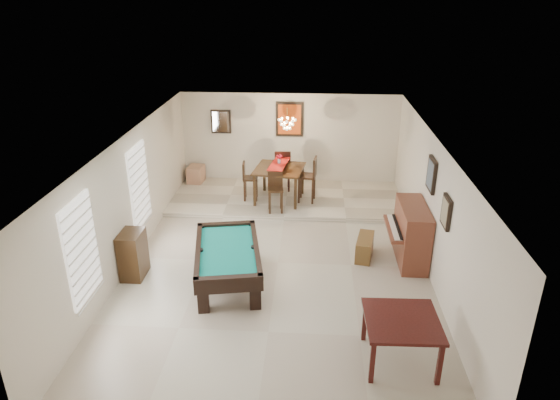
# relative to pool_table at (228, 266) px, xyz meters

# --- Properties ---
(ground_plane) EXTENTS (6.00, 9.00, 0.02)m
(ground_plane) POSITION_rel_pool_table_xyz_m (0.89, 0.81, -0.37)
(ground_plane) COLOR beige
(wall_back) EXTENTS (6.00, 0.04, 2.60)m
(wall_back) POSITION_rel_pool_table_xyz_m (0.89, 5.31, 0.94)
(wall_back) COLOR silver
(wall_back) RESTS_ON ground_plane
(wall_front) EXTENTS (6.00, 0.04, 2.60)m
(wall_front) POSITION_rel_pool_table_xyz_m (0.89, -3.69, 0.94)
(wall_front) COLOR silver
(wall_front) RESTS_ON ground_plane
(wall_left) EXTENTS (0.04, 9.00, 2.60)m
(wall_left) POSITION_rel_pool_table_xyz_m (-2.11, 0.81, 0.94)
(wall_left) COLOR silver
(wall_left) RESTS_ON ground_plane
(wall_right) EXTENTS (0.04, 9.00, 2.60)m
(wall_right) POSITION_rel_pool_table_xyz_m (3.89, 0.81, 0.94)
(wall_right) COLOR silver
(wall_right) RESTS_ON ground_plane
(ceiling) EXTENTS (6.00, 9.00, 0.04)m
(ceiling) POSITION_rel_pool_table_xyz_m (0.89, 0.81, 2.24)
(ceiling) COLOR white
(ceiling) RESTS_ON wall_back
(dining_step) EXTENTS (6.00, 2.50, 0.12)m
(dining_step) POSITION_rel_pool_table_xyz_m (0.89, 4.06, -0.30)
(dining_step) COLOR beige
(dining_step) RESTS_ON ground_plane
(window_left_front) EXTENTS (0.06, 1.00, 1.70)m
(window_left_front) POSITION_rel_pool_table_xyz_m (-2.08, -1.39, 1.04)
(window_left_front) COLOR white
(window_left_front) RESTS_ON wall_left
(window_left_rear) EXTENTS (0.06, 1.00, 1.70)m
(window_left_rear) POSITION_rel_pool_table_xyz_m (-2.08, 1.41, 1.04)
(window_left_rear) COLOR white
(window_left_rear) RESTS_ON wall_left
(pool_table) EXTENTS (1.55, 2.35, 0.72)m
(pool_table) POSITION_rel_pool_table_xyz_m (0.00, 0.00, 0.00)
(pool_table) COLOR black
(pool_table) RESTS_ON ground_plane
(square_table) EXTENTS (1.12, 1.12, 0.75)m
(square_table) POSITION_rel_pool_table_xyz_m (2.93, -1.98, 0.01)
(square_table) COLOR black
(square_table) RESTS_ON ground_plane
(upright_piano) EXTENTS (0.81, 1.45, 1.21)m
(upright_piano) POSITION_rel_pool_table_xyz_m (3.47, 1.13, 0.24)
(upright_piano) COLOR brown
(upright_piano) RESTS_ON ground_plane
(piano_bench) EXTENTS (0.46, 0.84, 0.44)m
(piano_bench) POSITION_rel_pool_table_xyz_m (2.69, 1.19, -0.14)
(piano_bench) COLOR brown
(piano_bench) RESTS_ON ground_plane
(apothecary_chest) EXTENTS (0.42, 0.62, 0.94)m
(apothecary_chest) POSITION_rel_pool_table_xyz_m (-1.88, 0.13, 0.11)
(apothecary_chest) COLOR black
(apothecary_chest) RESTS_ON ground_plane
(dining_table) EXTENTS (1.35, 1.35, 0.99)m
(dining_table) POSITION_rel_pool_table_xyz_m (0.71, 3.85, 0.25)
(dining_table) COLOR black
(dining_table) RESTS_ON dining_step
(flower_vase) EXTENTS (0.17, 0.17, 0.24)m
(flower_vase) POSITION_rel_pool_table_xyz_m (0.71, 3.85, 0.87)
(flower_vase) COLOR maroon
(flower_vase) RESTS_ON dining_table
(dining_chair_south) EXTENTS (0.41, 0.41, 0.99)m
(dining_chair_south) POSITION_rel_pool_table_xyz_m (0.67, 3.10, 0.25)
(dining_chair_south) COLOR black
(dining_chair_south) RESTS_ON dining_step
(dining_chair_north) EXTENTS (0.45, 0.45, 1.14)m
(dining_chair_north) POSITION_rel_pool_table_xyz_m (0.75, 4.56, 0.33)
(dining_chair_north) COLOR black
(dining_chair_north) RESTS_ON dining_step
(dining_chair_west) EXTENTS (0.40, 0.40, 1.00)m
(dining_chair_west) POSITION_rel_pool_table_xyz_m (-0.03, 3.82, 0.26)
(dining_chair_west) COLOR black
(dining_chair_west) RESTS_ON dining_step
(dining_chair_east) EXTENTS (0.49, 0.49, 1.18)m
(dining_chair_east) POSITION_rel_pool_table_xyz_m (1.42, 3.80, 0.35)
(dining_chair_east) COLOR black
(dining_chair_east) RESTS_ON dining_step
(corner_bench) EXTENTS (0.46, 0.55, 0.46)m
(corner_bench) POSITION_rel_pool_table_xyz_m (-1.74, 4.97, -0.01)
(corner_bench) COLOR tan
(corner_bench) RESTS_ON dining_step
(chandelier) EXTENTS (0.44, 0.44, 0.60)m
(chandelier) POSITION_rel_pool_table_xyz_m (0.89, 4.01, 1.84)
(chandelier) COLOR #FFE5B2
(chandelier) RESTS_ON ceiling
(back_painting) EXTENTS (0.75, 0.06, 0.95)m
(back_painting) POSITION_rel_pool_table_xyz_m (0.89, 5.27, 1.54)
(back_painting) COLOR #D84C14
(back_painting) RESTS_ON wall_back
(back_mirror) EXTENTS (0.55, 0.06, 0.65)m
(back_mirror) POSITION_rel_pool_table_xyz_m (-1.01, 5.27, 1.44)
(back_mirror) COLOR white
(back_mirror) RESTS_ON wall_back
(right_picture_upper) EXTENTS (0.06, 0.55, 0.65)m
(right_picture_upper) POSITION_rel_pool_table_xyz_m (3.85, 1.11, 1.54)
(right_picture_upper) COLOR slate
(right_picture_upper) RESTS_ON wall_right
(right_picture_lower) EXTENTS (0.06, 0.45, 0.55)m
(right_picture_lower) POSITION_rel_pool_table_xyz_m (3.85, -0.19, 1.34)
(right_picture_lower) COLOR gray
(right_picture_lower) RESTS_ON wall_right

